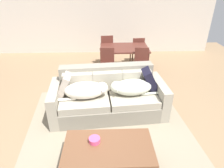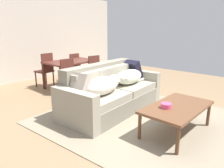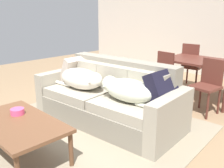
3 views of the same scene
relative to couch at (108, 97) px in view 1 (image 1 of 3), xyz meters
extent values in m
plane|color=#8C6F50|center=(-0.27, -0.28, -0.35)|extent=(10.00, 10.00, 0.00)
cube|color=beige|center=(-0.27, 3.72, 1.00)|extent=(8.00, 0.12, 2.70)
cube|color=gray|center=(0.01, -0.72, -0.34)|extent=(3.22, 3.48, 0.01)
cube|color=gray|center=(0.01, -0.07, -0.18)|extent=(1.97, 1.12, 0.33)
cube|color=gray|center=(-0.47, -0.11, 0.05)|extent=(1.00, 1.00, 0.14)
cube|color=gray|center=(0.48, -0.03, 0.05)|extent=(1.00, 1.00, 0.14)
cube|color=gray|center=(-0.02, 0.29, 0.35)|extent=(1.91, 0.40, 0.45)
cube|color=gray|center=(-0.60, 0.06, 0.31)|extent=(0.59, 0.21, 0.38)
cube|color=gray|center=(-0.01, 0.10, 0.31)|extent=(0.59, 0.21, 0.38)
cube|color=gray|center=(0.58, 0.15, 0.31)|extent=(0.59, 0.21, 0.38)
cube|color=gray|center=(-1.03, -0.15, -0.02)|extent=(0.25, 0.98, 0.66)
cube|color=gray|center=(1.04, 0.02, -0.02)|extent=(0.25, 0.98, 0.66)
ellipsoid|color=silver|center=(-0.44, -0.20, 0.28)|extent=(0.79, 0.45, 0.32)
sphere|color=silver|center=(-0.12, -0.19, 0.32)|extent=(0.22, 0.22, 0.22)
cone|color=#B0AA9D|center=(-0.11, -0.29, 0.31)|extent=(0.11, 0.13, 0.10)
cylinder|color=silver|center=(-0.77, -0.31, 0.15)|extent=(0.34, 0.08, 0.05)
ellipsoid|color=silver|center=(0.47, -0.11, 0.27)|extent=(0.77, 0.44, 0.30)
sphere|color=silver|center=(0.15, -0.15, 0.31)|extent=(0.22, 0.22, 0.22)
cone|color=#A0A491|center=(0.16, -0.25, 0.30)|extent=(0.11, 0.13, 0.10)
cylinder|color=silver|center=(0.81, -0.16, 0.15)|extent=(0.34, 0.08, 0.05)
cube|color=#B3A495|center=(-0.85, -0.02, 0.32)|extent=(0.31, 0.45, 0.45)
cube|color=black|center=(0.84, 0.12, 0.33)|extent=(0.34, 0.46, 0.48)
cube|color=brown|center=(-0.02, -1.43, 0.08)|extent=(1.24, 0.70, 0.04)
cylinder|color=brown|center=(-0.60, -1.14, -0.14)|extent=(0.05, 0.05, 0.41)
cylinder|color=brown|center=(0.55, -1.14, -0.14)|extent=(0.05, 0.05, 0.41)
cylinder|color=#EA4C7F|center=(-0.22, -1.34, 0.13)|extent=(0.16, 0.16, 0.07)
cube|color=#552920|center=(0.49, 1.94, 0.38)|extent=(1.34, 0.88, 0.04)
cylinder|color=#48231B|center=(-0.13, 1.55, 0.00)|extent=(0.05, 0.05, 0.71)
cylinder|color=#48231B|center=(1.11, 1.55, 0.00)|extent=(0.05, 0.05, 0.71)
cylinder|color=#48231B|center=(-0.13, 2.33, 0.00)|extent=(0.05, 0.05, 0.71)
cylinder|color=#48231B|center=(1.11, 2.33, 0.00)|extent=(0.05, 0.05, 0.71)
cube|color=#552920|center=(-0.01, 1.27, 0.09)|extent=(0.43, 0.43, 0.04)
cube|color=#552920|center=(0.01, 1.45, 0.33)|extent=(0.36, 0.06, 0.44)
cylinder|color=#4D251D|center=(-0.19, 1.11, -0.14)|extent=(0.04, 0.04, 0.42)
cylinder|color=#4D251D|center=(0.15, 1.09, -0.14)|extent=(0.04, 0.04, 0.42)
cylinder|color=#4D251D|center=(-0.17, 1.45, -0.14)|extent=(0.04, 0.04, 0.42)
cylinder|color=#4D251D|center=(0.17, 1.43, -0.14)|extent=(0.04, 0.04, 0.42)
cube|color=#552920|center=(0.88, 1.28, 0.10)|extent=(0.44, 0.44, 0.04)
cube|color=#552920|center=(0.90, 1.46, 0.33)|extent=(0.36, 0.07, 0.42)
cylinder|color=#4D251D|center=(0.70, 1.13, -0.13)|extent=(0.04, 0.04, 0.43)
cylinder|color=#4D251D|center=(1.04, 1.09, -0.13)|extent=(0.04, 0.04, 0.43)
cylinder|color=#4D251D|center=(0.73, 1.47, -0.13)|extent=(0.04, 0.04, 0.43)
cylinder|color=#4D251D|center=(1.07, 1.43, -0.13)|extent=(0.04, 0.04, 0.43)
cube|color=#552920|center=(-0.01, 2.54, 0.10)|extent=(0.44, 0.44, 0.04)
cube|color=#552920|center=(0.01, 2.36, 0.37)|extent=(0.36, 0.07, 0.49)
cylinder|color=#4D251D|center=(0.14, 2.73, -0.13)|extent=(0.04, 0.04, 0.43)
cylinder|color=#4D251D|center=(-0.19, 2.69, -0.13)|extent=(0.04, 0.04, 0.43)
cylinder|color=#4D251D|center=(0.18, 2.39, -0.13)|extent=(0.04, 0.04, 0.43)
cylinder|color=#4D251D|center=(-0.16, 2.36, -0.13)|extent=(0.04, 0.04, 0.43)
cube|color=#552920|center=(0.96, 2.60, 0.07)|extent=(0.42, 0.42, 0.04)
cube|color=#552920|center=(0.97, 2.42, 0.30)|extent=(0.36, 0.06, 0.42)
cylinder|color=#4D251D|center=(1.12, 2.78, -0.15)|extent=(0.04, 0.04, 0.40)
cylinder|color=#4D251D|center=(0.78, 2.76, -0.15)|extent=(0.04, 0.04, 0.40)
cylinder|color=#4D251D|center=(1.14, 2.44, -0.15)|extent=(0.04, 0.04, 0.40)
cylinder|color=#4D251D|center=(0.80, 2.42, -0.15)|extent=(0.04, 0.04, 0.40)
camera|label=1|loc=(-0.04, -3.40, 2.16)|focal=31.72mm
camera|label=2|loc=(-2.93, -2.73, 1.26)|focal=33.36mm
camera|label=3|loc=(2.57, -2.54, 1.31)|focal=40.75mm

